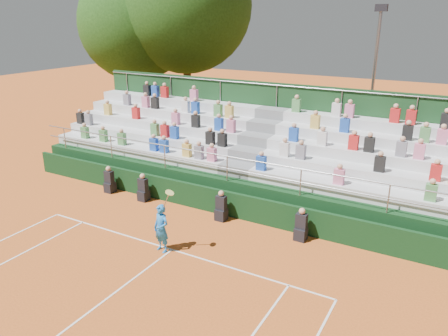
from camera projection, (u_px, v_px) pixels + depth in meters
The scene contains 8 objects.
ground at pixel (172, 250), 14.43m from camera, with size 90.00×90.00×0.00m, color #C55B20.
courtside_wall at pixel (220, 202), 16.89m from camera, with size 20.00×0.15×1.00m, color black.
line_officials at pixel (187, 200), 17.11m from camera, with size 9.16×0.40×1.19m.
grandstand at pixel (257, 164), 19.36m from camera, with size 20.00×5.20×4.40m.
tennis_player at pixel (161, 228), 14.10m from camera, with size 0.86×0.50×2.22m.
tree_west at pixel (135, 24), 27.94m from camera, with size 7.16×7.16×10.37m.
tree_east at pixel (185, 6), 26.90m from camera, with size 8.25×8.25×12.01m.
floodlight_mast at pixel (374, 71), 22.59m from camera, with size 0.60×0.25×7.85m.
Camera 1 is at (7.74, -10.23, 7.34)m, focal length 35.00 mm.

